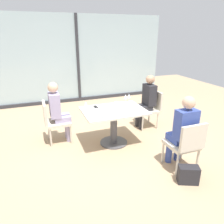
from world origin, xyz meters
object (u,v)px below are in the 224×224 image
person_far_left (58,109)px  wine_glass_3 (129,96)px  chair_far_right (150,107)px  cell_phone_on_table (96,107)px  handbag_0 (188,175)px  coffee_cup (116,104)px  wine_glass_1 (132,102)px  person_front_right (183,129)px  person_far_right (147,99)px  dining_table_main (114,119)px  wine_glass_5 (117,105)px  chair_far_left (53,119)px  chair_front_right (186,143)px  wine_glass_6 (86,104)px  wine_glass_0 (126,97)px  wine_glass_4 (126,104)px  wine_glass_2 (103,111)px

person_far_left → wine_glass_3: bearing=-4.4°
chair_far_right → cell_phone_on_table: size_ratio=6.04×
wine_glass_3 → handbag_0: (0.11, -1.94, -0.72)m
wine_glass_3 → coffee_cup: (-0.37, -0.18, -0.09)m
wine_glass_1 → handbag_0: bearing=-80.5°
person_front_right → handbag_0: bearing=-108.9°
person_far_right → dining_table_main: bearing=-153.9°
wine_glass_3 → wine_glass_5: bearing=-134.2°
chair_far_left → person_front_right: person_front_right is taller
chair_far_right → wine_glass_3: bearing=-169.4°
chair_far_right → dining_table_main: bearing=-156.2°
person_far_right → chair_front_right: bearing=-98.5°
person_front_right → wine_glass_6: bearing=134.2°
person_far_right → handbag_0: (-0.40, -2.05, -0.56)m
wine_glass_0 → wine_glass_4: same height
wine_glass_2 → cell_phone_on_table: wine_glass_2 is taller
wine_glass_3 → handbag_0: bearing=-86.8°
wine_glass_0 → person_front_right: bearing=-76.9°
person_far_left → person_far_right: 2.03m
wine_glass_0 → handbag_0: wine_glass_0 is taller
chair_front_right → wine_glass_5: bearing=123.4°
person_front_right → wine_glass_5: bearing=126.1°
wine_glass_1 → wine_glass_2: 0.75m
wine_glass_5 → chair_far_right: bearing=29.2°
wine_glass_3 → chair_far_right: bearing=10.6°
wine_glass_6 → coffee_cup: wine_glass_6 is taller
chair_far_left → cell_phone_on_table: chair_far_left is taller
person_far_right → cell_phone_on_table: person_far_right is taller
wine_glass_4 → cell_phone_on_table: wine_glass_4 is taller
chair_far_left → person_far_left: bearing=-0.0°
chair_front_right → person_far_left: (-1.76, 1.75, 0.20)m
chair_front_right → wine_glass_0: 1.68m
dining_table_main → person_far_left: 1.14m
wine_glass_5 → wine_glass_0: bearing=50.2°
chair_far_right → wine_glass_1: wine_glass_1 is taller
chair_far_right → wine_glass_2: (-1.46, -0.84, 0.37)m
chair_front_right → chair_far_right: size_ratio=1.00×
chair_front_right → wine_glass_5: (-0.74, 1.13, 0.37)m
wine_glass_2 → wine_glass_5: 0.41m
chair_far_left → wine_glass_2: bearing=-46.9°
coffee_cup → cell_phone_on_table: coffee_cup is taller
chair_far_left → handbag_0: (1.73, -2.05, -0.36)m
chair_front_right → chair_far_left: same height
wine_glass_6 → handbag_0: wine_glass_6 is taller
person_front_right → wine_glass_1: 1.17m
wine_glass_0 → handbag_0: bearing=-83.8°
chair_far_right → wine_glass_5: wine_glass_5 is taller
wine_glass_0 → wine_glass_2: size_ratio=1.00×
wine_glass_4 → wine_glass_0: bearing=68.2°
wine_glass_3 → cell_phone_on_table: (-0.78, -0.08, -0.13)m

